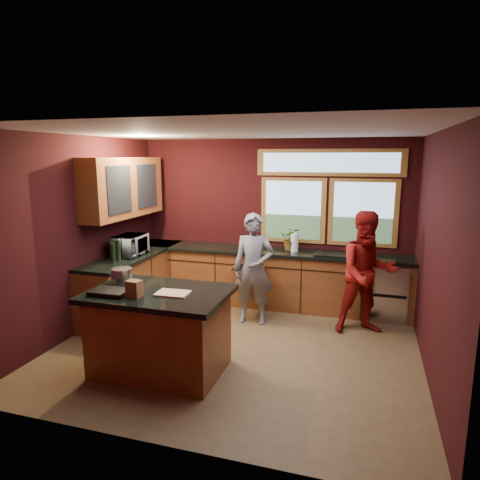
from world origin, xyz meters
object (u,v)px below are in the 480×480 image
at_px(stock_pot, 122,276).
at_px(person_grey, 253,269).
at_px(person_red, 367,273).
at_px(island, 160,331).
at_px(cutting_board, 173,293).

bearing_deg(stock_pot, person_grey, 52.90).
distance_m(person_grey, person_red, 1.59).
height_order(island, person_red, person_red).
relative_size(island, person_grey, 0.96).
distance_m(person_grey, cutting_board, 1.82).
distance_m(island, person_red, 2.88).
relative_size(cutting_board, stock_pot, 1.46).
height_order(cutting_board, stock_pot, stock_pot).
xyz_separation_m(person_grey, cutting_board, (-0.43, -1.76, 0.14)).
distance_m(island, cutting_board, 0.52).
xyz_separation_m(person_grey, stock_pot, (-1.18, -1.56, 0.22)).
height_order(person_grey, cutting_board, person_grey).
xyz_separation_m(person_red, cutting_board, (-2.01, -1.86, 0.10)).
xyz_separation_m(island, person_red, (2.21, 1.81, 0.37)).
bearing_deg(island, person_red, 39.29).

